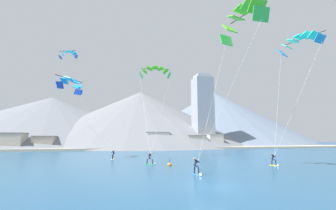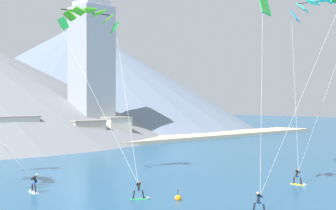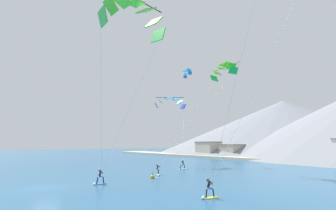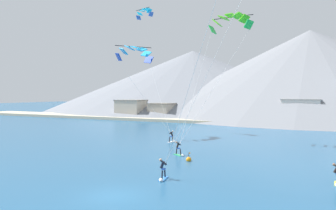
# 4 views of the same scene
# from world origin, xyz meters

# --- Properties ---
(kitesurfer_near_lead) EXTENTS (1.69, 1.25, 1.68)m
(kitesurfer_near_lead) POSITION_xyz_m (-1.88, 15.19, 0.48)
(kitesurfer_near_lead) COLOR #33B266
(kitesurfer_near_lead) RESTS_ON ground
(kitesurfer_near_trail) EXTENTS (0.73, 1.78, 1.76)m
(kitesurfer_near_trail) POSITION_xyz_m (-7.01, 24.18, 0.54)
(kitesurfer_near_trail) COLOR white
(kitesurfer_near_trail) RESTS_ON ground
(kitesurfer_mid_center) EXTENTS (0.63, 1.75, 1.68)m
(kitesurfer_mid_center) POSITION_xyz_m (13.75, 9.71, 0.48)
(kitesurfer_mid_center) COLOR yellow
(kitesurfer_mid_center) RESTS_ON ground
(kitesurfer_far_left) EXTENTS (0.72, 1.78, 1.77)m
(kitesurfer_far_left) POSITION_xyz_m (1.08, 5.16, 0.54)
(kitesurfer_far_left) COLOR #337FDB
(kitesurfer_far_left) RESTS_ON ground
(parafoil_kite_near_lead) EXTENTS (6.47, 12.71, 16.73)m
(parafoil_kite_near_lead) POSITION_xyz_m (0.69, 26.77, 17.00)
(parafoil_kite_near_lead) COLOR green
(parafoil_kite_mid_center) EXTENTS (9.22, 7.25, 18.57)m
(parafoil_kite_mid_center) POSITION_xyz_m (21.22, 11.36, 18.84)
(parafoil_kite_mid_center) COLOR #268ECA
(race_marker_buoy) EXTENTS (0.56, 0.56, 1.02)m
(race_marker_buoy) POSITION_xyz_m (0.19, 12.92, 0.16)
(race_marker_buoy) COLOR orange
(race_marker_buoy) RESTS_ON ground
(shore_building_harbour_front) EXTENTS (5.49, 6.26, 5.14)m
(shore_building_harbour_front) POSITION_xyz_m (29.15, 61.12, 2.58)
(shore_building_harbour_front) COLOR silver
(shore_building_harbour_front) RESTS_ON ground
(shore_building_quay_west) EXTENTS (8.30, 6.94, 5.78)m
(shore_building_quay_west) POSITION_xyz_m (7.74, 61.61, 2.90)
(shore_building_quay_west) COLOR silver
(shore_building_quay_west) RESTS_ON ground
(shore_building_old_town) EXTENTS (7.00, 7.09, 4.74)m
(shore_building_old_town) POSITION_xyz_m (21.40, 60.57, 2.38)
(shore_building_old_town) COLOR beige
(shore_building_old_town) RESTS_ON ground
(highrise_tower) EXTENTS (7.00, 7.00, 28.58)m
(highrise_tower) POSITION_xyz_m (26.86, 65.17, 14.08)
(highrise_tower) COLOR #999EA8
(highrise_tower) RESTS_ON ground
(mountain_peak_east_shoulder) EXTENTS (113.36, 113.36, 33.13)m
(mountain_peak_east_shoulder) POSITION_xyz_m (55.46, 115.65, 16.56)
(mountain_peak_east_shoulder) COLOR slate
(mountain_peak_east_shoulder) RESTS_ON ground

